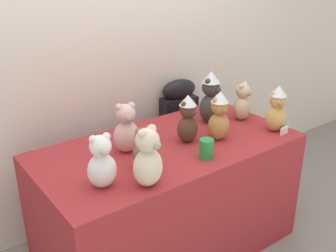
{
  "coord_description": "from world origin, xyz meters",
  "views": [
    {
      "loc": [
        -1.28,
        -1.47,
        1.78
      ],
      "look_at": [
        0.0,
        0.25,
        0.87
      ],
      "focal_mm": 43.03,
      "sensor_mm": 36.0,
      "label": 1
    }
  ],
  "objects_px": {
    "teddy_bear_blush": "(126,129)",
    "party_cup_green": "(206,149)",
    "display_table": "(168,198)",
    "teddy_bear_cocoa": "(188,119)",
    "teddy_bear_cream": "(148,159)",
    "teddy_bear_caramel": "(219,116)",
    "instrument_case": "(179,136)",
    "teddy_bear_sand": "(242,102)",
    "teddy_bear_honey": "(277,109)",
    "teddy_bear_snow": "(102,163)",
    "teddy_bear_charcoal": "(210,98)",
    "teddy_bear_mocha": "(144,149)"
  },
  "relations": [
    {
      "from": "teddy_bear_blush",
      "to": "party_cup_green",
      "type": "height_order",
      "value": "teddy_bear_blush"
    },
    {
      "from": "display_table",
      "to": "teddy_bear_mocha",
      "type": "bearing_deg",
      "value": -151.52
    },
    {
      "from": "teddy_bear_blush",
      "to": "teddy_bear_cream",
      "type": "xyz_separation_m",
      "value": [
        -0.11,
        -0.38,
        0.01
      ]
    },
    {
      "from": "teddy_bear_blush",
      "to": "teddy_bear_honey",
      "type": "height_order",
      "value": "teddy_bear_honey"
    },
    {
      "from": "party_cup_green",
      "to": "teddy_bear_cream",
      "type": "bearing_deg",
      "value": -173.68
    },
    {
      "from": "teddy_bear_sand",
      "to": "teddy_bear_honey",
      "type": "xyz_separation_m",
      "value": [
        0.03,
        -0.26,
        0.03
      ]
    },
    {
      "from": "instrument_case",
      "to": "teddy_bear_cocoa",
      "type": "height_order",
      "value": "teddy_bear_cocoa"
    },
    {
      "from": "instrument_case",
      "to": "teddy_bear_caramel",
      "type": "distance_m",
      "value": 0.81
    },
    {
      "from": "teddy_bear_cocoa",
      "to": "display_table",
      "type": "bearing_deg",
      "value": 158.45
    },
    {
      "from": "display_table",
      "to": "party_cup_green",
      "type": "xyz_separation_m",
      "value": [
        0.07,
        -0.26,
        0.43
      ]
    },
    {
      "from": "teddy_bear_honey",
      "to": "party_cup_green",
      "type": "relative_size",
      "value": 2.73
    },
    {
      "from": "teddy_bear_caramel",
      "to": "teddy_bear_honey",
      "type": "xyz_separation_m",
      "value": [
        0.38,
        -0.12,
        -0.0
      ]
    },
    {
      "from": "teddy_bear_charcoal",
      "to": "teddy_bear_snow",
      "type": "bearing_deg",
      "value": -178.87
    },
    {
      "from": "teddy_bear_cocoa",
      "to": "teddy_bear_blush",
      "type": "height_order",
      "value": "teddy_bear_cocoa"
    },
    {
      "from": "teddy_bear_charcoal",
      "to": "teddy_bear_blush",
      "type": "relative_size",
      "value": 1.19
    },
    {
      "from": "instrument_case",
      "to": "teddy_bear_cream",
      "type": "distance_m",
      "value": 1.26
    },
    {
      "from": "teddy_bear_sand",
      "to": "teddy_bear_mocha",
      "type": "xyz_separation_m",
      "value": [
        -0.91,
        -0.17,
        -0.01
      ]
    },
    {
      "from": "teddy_bear_cream",
      "to": "display_table",
      "type": "bearing_deg",
      "value": 23.46
    },
    {
      "from": "teddy_bear_blush",
      "to": "party_cup_green",
      "type": "distance_m",
      "value": 0.46
    },
    {
      "from": "display_table",
      "to": "teddy_bear_snow",
      "type": "relative_size",
      "value": 5.65
    },
    {
      "from": "teddy_bear_mocha",
      "to": "teddy_bear_honey",
      "type": "xyz_separation_m",
      "value": [
        0.94,
        -0.1,
        0.04
      ]
    },
    {
      "from": "teddy_bear_cocoa",
      "to": "teddy_bear_honey",
      "type": "distance_m",
      "value": 0.59
    },
    {
      "from": "teddy_bear_charcoal",
      "to": "teddy_bear_cream",
      "type": "height_order",
      "value": "teddy_bear_charcoal"
    },
    {
      "from": "instrument_case",
      "to": "teddy_bear_mocha",
      "type": "relative_size",
      "value": 4.05
    },
    {
      "from": "instrument_case",
      "to": "party_cup_green",
      "type": "height_order",
      "value": "instrument_case"
    },
    {
      "from": "teddy_bear_sand",
      "to": "teddy_bear_charcoal",
      "type": "xyz_separation_m",
      "value": [
        -0.2,
        0.1,
        0.05
      ]
    },
    {
      "from": "party_cup_green",
      "to": "teddy_bear_caramel",
      "type": "bearing_deg",
      "value": 32.37
    },
    {
      "from": "teddy_bear_cocoa",
      "to": "teddy_bear_cream",
      "type": "distance_m",
      "value": 0.54
    },
    {
      "from": "teddy_bear_sand",
      "to": "teddy_bear_blush",
      "type": "xyz_separation_m",
      "value": [
        -0.88,
        0.05,
        0.02
      ]
    },
    {
      "from": "teddy_bear_snow",
      "to": "teddy_bear_caramel",
      "type": "distance_m",
      "value": 0.82
    },
    {
      "from": "teddy_bear_charcoal",
      "to": "party_cup_green",
      "type": "relative_size",
      "value": 3.18
    },
    {
      "from": "teddy_bear_cream",
      "to": "teddy_bear_honey",
      "type": "distance_m",
      "value": 1.02
    },
    {
      "from": "teddy_bear_cocoa",
      "to": "party_cup_green",
      "type": "xyz_separation_m",
      "value": [
        -0.05,
        -0.23,
        -0.09
      ]
    },
    {
      "from": "teddy_bear_blush",
      "to": "teddy_bear_sand",
      "type": "bearing_deg",
      "value": 10.62
    },
    {
      "from": "teddy_bear_blush",
      "to": "display_table",
      "type": "bearing_deg",
      "value": -2.76
    },
    {
      "from": "teddy_bear_sand",
      "to": "teddy_bear_snow",
      "type": "bearing_deg",
      "value": 169.23
    },
    {
      "from": "teddy_bear_snow",
      "to": "teddy_bear_caramel",
      "type": "height_order",
      "value": "teddy_bear_caramel"
    },
    {
      "from": "teddy_bear_caramel",
      "to": "teddy_bear_cocoa",
      "type": "bearing_deg",
      "value": 158.48
    },
    {
      "from": "teddy_bear_sand",
      "to": "teddy_bear_cream",
      "type": "distance_m",
      "value": 1.04
    },
    {
      "from": "teddy_bear_snow",
      "to": "teddy_bear_cream",
      "type": "bearing_deg",
      "value": -25.07
    },
    {
      "from": "teddy_bear_cocoa",
      "to": "teddy_bear_snow",
      "type": "bearing_deg",
      "value": -172.78
    },
    {
      "from": "teddy_bear_caramel",
      "to": "teddy_bear_charcoal",
      "type": "height_order",
      "value": "teddy_bear_charcoal"
    },
    {
      "from": "instrument_case",
      "to": "teddy_bear_sand",
      "type": "xyz_separation_m",
      "value": [
        0.14,
        -0.51,
        0.4
      ]
    },
    {
      "from": "teddy_bear_cocoa",
      "to": "teddy_bear_sand",
      "type": "bearing_deg",
      "value": 0.25
    },
    {
      "from": "teddy_bear_sand",
      "to": "teddy_bear_charcoal",
      "type": "relative_size",
      "value": 0.74
    },
    {
      "from": "display_table",
      "to": "teddy_bear_cocoa",
      "type": "relative_size",
      "value": 5.3
    },
    {
      "from": "teddy_bear_caramel",
      "to": "teddy_bear_blush",
      "type": "relative_size",
      "value": 1.04
    },
    {
      "from": "teddy_bear_charcoal",
      "to": "teddy_bear_cream",
      "type": "bearing_deg",
      "value": -167.94
    },
    {
      "from": "display_table",
      "to": "instrument_case",
      "type": "distance_m",
      "value": 0.74
    },
    {
      "from": "display_table",
      "to": "teddy_bear_honey",
      "type": "height_order",
      "value": "teddy_bear_honey"
    }
  ]
}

